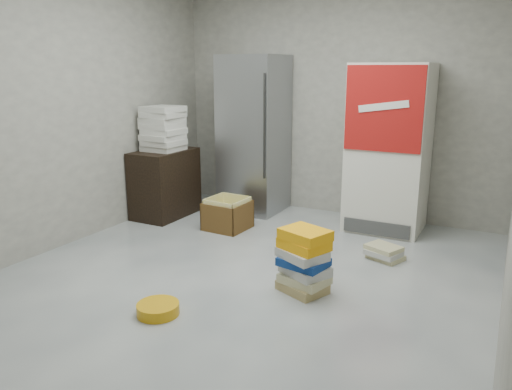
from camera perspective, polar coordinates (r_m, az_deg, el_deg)
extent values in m
plane|color=beige|center=(4.19, -2.95, -10.32)|extent=(5.00, 5.00, 0.00)
cube|color=#A9A598|center=(6.11, 9.08, 10.88)|extent=(4.00, 0.04, 2.80)
cube|color=#A9A598|center=(5.14, -23.01, 9.33)|extent=(0.04, 5.00, 2.80)
cube|color=#A2A5AA|center=(6.16, -0.21, 6.88)|extent=(0.70, 0.70, 1.90)
cylinder|color=#333333|center=(5.68, 0.96, 7.77)|extent=(0.02, 0.02, 1.19)
cube|color=silver|center=(5.60, 14.95, 5.13)|extent=(0.80, 0.70, 1.80)
cube|color=#A51513|center=(5.20, 14.37, 9.50)|extent=(0.78, 0.02, 0.85)
cube|color=white|center=(5.18, 14.34, 9.79)|extent=(0.50, 0.01, 0.14)
cube|color=#3F3F3F|center=(5.44, 13.56, -3.72)|extent=(0.70, 0.02, 0.15)
cube|color=black|center=(6.10, -10.35, 1.32)|extent=(0.50, 0.80, 0.80)
cube|color=silver|center=(6.02, -10.50, 5.34)|extent=(0.40, 0.40, 0.06)
cube|color=silver|center=(5.99, -10.47, 5.93)|extent=(0.41, 0.41, 0.06)
cube|color=silver|center=(5.99, -10.61, 6.54)|extent=(0.42, 0.42, 0.06)
cube|color=silver|center=(5.98, -10.47, 7.17)|extent=(0.40, 0.40, 0.06)
cube|color=silver|center=(5.99, -10.64, 7.79)|extent=(0.41, 0.41, 0.06)
cube|color=silver|center=(5.98, -10.67, 8.41)|extent=(0.42, 0.42, 0.06)
cube|color=silver|center=(5.97, -10.57, 9.03)|extent=(0.40, 0.40, 0.06)
cube|color=silver|center=(5.96, -10.60, 9.65)|extent=(0.42, 0.42, 0.06)
cube|color=tan|center=(4.10, 5.32, -10.41)|extent=(0.44, 0.40, 0.08)
cube|color=#BFB787|center=(4.06, 5.55, -9.51)|extent=(0.42, 0.36, 0.07)
cube|color=#B5B3AD|center=(4.05, 5.63, -8.48)|extent=(0.44, 0.41, 0.08)
cube|color=navy|center=(4.01, 5.46, -7.62)|extent=(0.40, 0.35, 0.06)
cube|color=#B5B3AD|center=(3.98, 5.31, -6.72)|extent=(0.44, 0.41, 0.07)
cube|color=#FAA40D|center=(3.96, 5.51, -5.62)|extent=(0.43, 0.39, 0.08)
cube|color=#FAA40D|center=(3.93, 5.64, -4.52)|extent=(0.43, 0.38, 0.08)
cube|color=#BFB787|center=(4.88, 14.59, -6.85)|extent=(0.36, 0.33, 0.04)
cube|color=#B5B3AD|center=(4.85, 14.36, -6.40)|extent=(0.36, 0.32, 0.05)
cube|color=#BFB787|center=(4.84, 14.38, -5.86)|extent=(0.37, 0.33, 0.04)
cube|color=yellow|center=(5.61, -3.26, -3.78)|extent=(0.43, 0.43, 0.01)
cube|color=brown|center=(5.74, -2.10, -1.80)|extent=(0.44, 0.04, 0.31)
cube|color=brown|center=(5.40, -4.53, -2.87)|extent=(0.44, 0.04, 0.31)
cube|color=brown|center=(5.69, -5.05, -2.00)|extent=(0.04, 0.44, 0.31)
cube|color=brown|center=(5.46, -1.43, -2.65)|extent=(0.04, 0.44, 0.31)
cube|color=yellow|center=(5.72, -2.20, -1.64)|extent=(0.40, 0.03, 0.35)
cube|color=yellow|center=(5.41, -4.42, -2.61)|extent=(0.40, 0.03, 0.35)
cube|color=yellow|center=(5.67, -4.90, -1.83)|extent=(0.03, 0.40, 0.35)
cube|color=yellow|center=(5.46, -1.60, -2.41)|extent=(0.03, 0.40, 0.35)
cylinder|color=orange|center=(3.80, -11.13, -12.66)|extent=(0.36, 0.36, 0.08)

